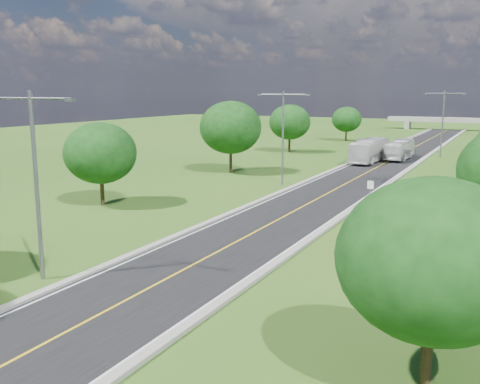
# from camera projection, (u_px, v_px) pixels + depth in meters

# --- Properties ---
(ground) EXTENTS (260.00, 260.00, 0.00)m
(ground) POSITION_uv_depth(u_px,v_px,m) (372.00, 170.00, 67.96)
(ground) COLOR #2C5818
(ground) RESTS_ON ground
(road) EXTENTS (8.00, 150.00, 0.06)m
(road) POSITION_uv_depth(u_px,v_px,m) (382.00, 165.00, 73.19)
(road) COLOR black
(road) RESTS_ON ground
(curb_left) EXTENTS (0.50, 150.00, 0.22)m
(curb_left) POSITION_uv_depth(u_px,v_px,m) (352.00, 162.00, 75.10)
(curb_left) COLOR gray
(curb_left) RESTS_ON ground
(curb_right) EXTENTS (0.50, 150.00, 0.22)m
(curb_right) POSITION_uv_depth(u_px,v_px,m) (414.00, 166.00, 71.26)
(curb_right) COLOR gray
(curb_right) RESTS_ON ground
(speed_limit_sign) EXTENTS (0.55, 0.09, 2.40)m
(speed_limit_sign) POSITION_uv_depth(u_px,v_px,m) (370.00, 189.00, 46.11)
(speed_limit_sign) COLOR slate
(speed_limit_sign) RESTS_ON ground
(overpass) EXTENTS (30.00, 3.00, 3.20)m
(overpass) POSITION_uv_depth(u_px,v_px,m) (448.00, 121.00, 137.31)
(overpass) COLOR gray
(overpass) RESTS_ON ground
(streetlight_near_left) EXTENTS (5.90, 0.25, 10.00)m
(streetlight_near_left) POSITION_uv_depth(u_px,v_px,m) (35.00, 170.00, 27.68)
(streetlight_near_left) COLOR slate
(streetlight_near_left) RESTS_ON ground
(streetlight_mid_left) EXTENTS (5.90, 0.25, 10.00)m
(streetlight_mid_left) POSITION_uv_depth(u_px,v_px,m) (283.00, 129.00, 56.48)
(streetlight_mid_left) COLOR slate
(streetlight_mid_left) RESTS_ON ground
(streetlight_far_right) EXTENTS (5.90, 0.25, 10.00)m
(streetlight_far_right) POSITION_uv_depth(u_px,v_px,m) (443.00, 118.00, 79.85)
(streetlight_far_right) COLOR slate
(streetlight_far_right) RESTS_ON ground
(tree_lb) EXTENTS (6.30, 6.30, 7.33)m
(tree_lb) POSITION_uv_depth(u_px,v_px,m) (100.00, 153.00, 46.40)
(tree_lb) COLOR black
(tree_lb) RESTS_ON ground
(tree_lc) EXTENTS (7.56, 7.56, 8.79)m
(tree_lc) POSITION_uv_depth(u_px,v_px,m) (231.00, 128.00, 64.97)
(tree_lc) COLOR black
(tree_lc) RESTS_ON ground
(tree_ld) EXTENTS (6.72, 6.72, 7.82)m
(tree_ld) POSITION_uv_depth(u_px,v_px,m) (290.00, 122.00, 86.93)
(tree_ld) COLOR black
(tree_ld) RESTS_ON ground
(tree_le) EXTENTS (5.88, 5.88, 6.84)m
(tree_le) POSITION_uv_depth(u_px,v_px,m) (347.00, 119.00, 106.86)
(tree_le) COLOR black
(tree_le) RESTS_ON ground
(tree_ra) EXTENTS (6.30, 6.30, 7.33)m
(tree_ra) POSITION_uv_depth(u_px,v_px,m) (433.00, 259.00, 17.15)
(tree_ra) COLOR black
(tree_ra) RESTS_ON ground
(bus_outbound) EXTENTS (2.51, 10.23, 2.84)m
(bus_outbound) POSITION_uv_depth(u_px,v_px,m) (400.00, 150.00, 78.34)
(bus_outbound) COLOR silver
(bus_outbound) RESTS_ON road
(bus_inbound) EXTENTS (2.95, 11.78, 3.27)m
(bus_inbound) POSITION_uv_depth(u_px,v_px,m) (369.00, 150.00, 75.53)
(bus_inbound) COLOR silver
(bus_inbound) RESTS_ON road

